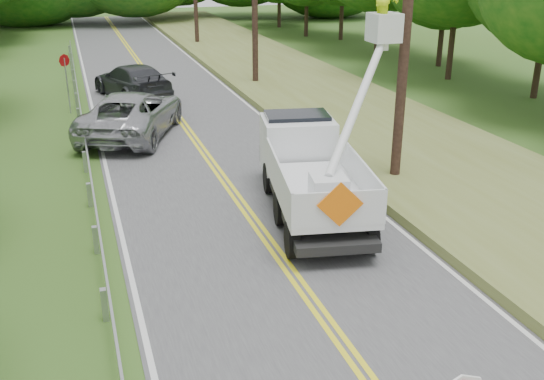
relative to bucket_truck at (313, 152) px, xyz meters
name	(u,v)px	position (x,y,z in m)	size (l,w,h in m)	color
road	(203,151)	(-2.01, 5.57, -1.46)	(7.20, 96.00, 0.03)	#474749
guardrail	(84,139)	(-6.03, 6.48, -0.92)	(0.18, 48.00, 0.77)	#A3A6AA
tall_grass_verge	(380,130)	(5.09, 5.57, -1.32)	(7.00, 96.00, 0.30)	olive
bucket_truck	(313,152)	(0.00, 0.00, 0.00)	(4.68, 6.63, 6.32)	black
suv_silver	(132,114)	(-4.16, 8.32, -0.59)	(2.87, 6.21, 1.73)	#A4A6AB
suv_darkgrey	(133,81)	(-3.43, 14.80, -0.65)	(2.26, 5.56, 1.61)	#323339
stop_sign_permanent	(66,74)	(-6.42, 12.72, 0.25)	(0.45, 0.36, 2.59)	#A3A6AA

